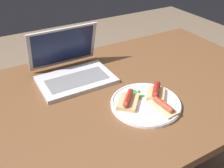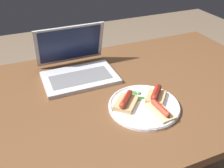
% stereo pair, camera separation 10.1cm
% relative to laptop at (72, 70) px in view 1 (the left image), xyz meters
% --- Properties ---
extents(desk, '(1.49, 0.89, 0.78)m').
position_rel_laptop_xyz_m(desk, '(0.15, -0.20, -0.13)').
color(desk, brown).
rests_on(desk, ground_plane).
extents(laptop, '(0.33, 0.28, 0.22)m').
position_rel_laptop_xyz_m(laptop, '(0.00, 0.00, 0.00)').
color(laptop, '#B7B7BC').
rests_on(laptop, desk).
extents(plate, '(0.28, 0.28, 0.02)m').
position_rel_laptop_xyz_m(plate, '(0.17, -0.34, -0.03)').
color(plate, silver).
rests_on(plate, desk).
extents(sausage_toast_left, '(0.07, 0.12, 0.04)m').
position_rel_laptop_xyz_m(sausage_toast_left, '(0.20, -0.41, -0.01)').
color(sausage_toast_left, '#D6B784').
rests_on(sausage_toast_left, plate).
extents(sausage_toast_middle, '(0.13, 0.13, 0.04)m').
position_rel_laptop_xyz_m(sausage_toast_middle, '(0.11, -0.31, -0.01)').
color(sausage_toast_middle, tan).
rests_on(sausage_toast_middle, plate).
extents(sausage_toast_right, '(0.11, 0.11, 0.05)m').
position_rel_laptop_xyz_m(sausage_toast_right, '(0.23, -0.32, -0.01)').
color(sausage_toast_right, tan).
rests_on(sausage_toast_right, plate).
extents(salad_pile, '(0.07, 0.08, 0.01)m').
position_rel_laptop_xyz_m(salad_pile, '(0.17, -0.28, -0.03)').
color(salad_pile, '#4C8E3D').
rests_on(salad_pile, plate).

